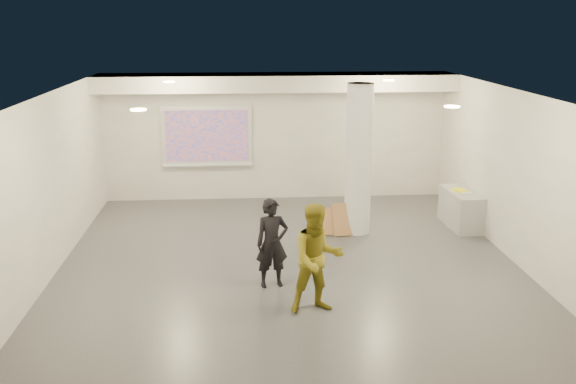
{
  "coord_description": "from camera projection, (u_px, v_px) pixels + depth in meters",
  "views": [
    {
      "loc": [
        -0.79,
        -10.41,
        4.19
      ],
      "look_at": [
        0.0,
        0.4,
        1.25
      ],
      "focal_mm": 40.0,
      "sensor_mm": 36.0,
      "label": 1
    }
  ],
  "objects": [
    {
      "name": "wall_back",
      "position": [
        275.0,
        136.0,
        15.11
      ],
      "size": [
        8.0,
        0.01,
        3.0
      ],
      "primitive_type": "cube",
      "color": "beige",
      "rests_on": "floor"
    },
    {
      "name": "downlight_ne",
      "position": [
        389.0,
        80.0,
        12.96
      ],
      "size": [
        0.22,
        0.22,
        0.02
      ],
      "primitive_type": "cylinder",
      "color": "#FFD188",
      "rests_on": "ceiling"
    },
    {
      "name": "man",
      "position": [
        317.0,
        259.0,
        9.31
      ],
      "size": [
        0.89,
        0.75,
        1.64
      ],
      "primitive_type": "imported",
      "rotation": [
        0.0,
        0.0,
        0.17
      ],
      "color": "olive",
      "rests_on": "floor"
    },
    {
      "name": "downlight_se",
      "position": [
        452.0,
        107.0,
        9.11
      ],
      "size": [
        0.22,
        0.22,
        0.02
      ],
      "primitive_type": "cylinder",
      "color": "#FFD188",
      "rests_on": "ceiling"
    },
    {
      "name": "wall_left",
      "position": [
        47.0,
        188.0,
        10.5
      ],
      "size": [
        0.01,
        9.0,
        3.0
      ],
      "primitive_type": "cube",
      "color": "beige",
      "rests_on": "floor"
    },
    {
      "name": "wall_front",
      "position": [
        324.0,
        295.0,
        6.45
      ],
      "size": [
        8.0,
        0.01,
        3.0
      ],
      "primitive_type": "cube",
      "color": "beige",
      "rests_on": "floor"
    },
    {
      "name": "cardboard_front",
      "position": [
        328.0,
        221.0,
        12.81
      ],
      "size": [
        0.54,
        0.32,
        0.54
      ],
      "primitive_type": "cube",
      "rotation": [
        -0.31,
        0.0,
        -0.22
      ],
      "color": "#A17448",
      "rests_on": "floor"
    },
    {
      "name": "downlight_sw",
      "position": [
        138.0,
        110.0,
        8.79
      ],
      "size": [
        0.22,
        0.22,
        0.02
      ],
      "primitive_type": "cylinder",
      "color": "#FFD188",
      "rests_on": "ceiling"
    },
    {
      "name": "projection_screen",
      "position": [
        207.0,
        137.0,
        14.95
      ],
      "size": [
        2.1,
        0.13,
        1.42
      ],
      "color": "silver",
      "rests_on": "wall_back"
    },
    {
      "name": "ceiling",
      "position": [
        290.0,
        94.0,
        10.39
      ],
      "size": [
        8.0,
        9.0,
        0.01
      ],
      "primitive_type": "cube",
      "color": "white",
      "rests_on": "floor"
    },
    {
      "name": "woman",
      "position": [
        272.0,
        243.0,
        10.22
      ],
      "size": [
        0.59,
        0.44,
        1.45
      ],
      "primitive_type": "imported",
      "rotation": [
        0.0,
        0.0,
        0.19
      ],
      "color": "black",
      "rests_on": "floor"
    },
    {
      "name": "credenza",
      "position": [
        461.0,
        209.0,
        13.27
      ],
      "size": [
        0.59,
        1.32,
        0.76
      ],
      "primitive_type": "cube",
      "rotation": [
        0.0,
        0.0,
        0.04
      ],
      "color": "#979A9C",
      "rests_on": "floor"
    },
    {
      "name": "postit_pad",
      "position": [
        460.0,
        190.0,
        13.18
      ],
      "size": [
        0.27,
        0.34,
        0.03
      ],
      "primitive_type": "cube",
      "rotation": [
        0.0,
        0.0,
        0.09
      ],
      "color": "yellow",
      "rests_on": "credenza"
    },
    {
      "name": "floor",
      "position": [
        290.0,
        267.0,
        11.17
      ],
      "size": [
        8.0,
        9.0,
        0.01
      ],
      "primitive_type": "cube",
      "color": "#3B3E44",
      "rests_on": "ground"
    },
    {
      "name": "papers_stack",
      "position": [
        463.0,
        192.0,
        13.08
      ],
      "size": [
        0.31,
        0.36,
        0.02
      ],
      "primitive_type": "cube",
      "rotation": [
        0.0,
        0.0,
        0.26
      ],
      "color": "silver",
      "rests_on": "credenza"
    },
    {
      "name": "wall_right",
      "position": [
        520.0,
        180.0,
        11.06
      ],
      "size": [
        0.01,
        9.0,
        3.0
      ],
      "primitive_type": "cube",
      "color": "beige",
      "rests_on": "floor"
    },
    {
      "name": "column",
      "position": [
        359.0,
        160.0,
        12.62
      ],
      "size": [
        0.52,
        0.52,
        3.0
      ],
      "primitive_type": "cylinder",
      "color": "silver",
      "rests_on": "floor"
    },
    {
      "name": "downlight_nw",
      "position": [
        169.0,
        82.0,
        12.64
      ],
      "size": [
        0.22,
        0.22,
        0.02
      ],
      "primitive_type": "cylinder",
      "color": "#FFD188",
      "rests_on": "ceiling"
    },
    {
      "name": "cardboard_back",
      "position": [
        347.0,
        219.0,
        12.79
      ],
      "size": [
        0.63,
        0.32,
        0.64
      ],
      "primitive_type": "cube",
      "rotation": [
        -0.27,
        0.0,
        0.16
      ],
      "color": "#A17448",
      "rests_on": "floor"
    },
    {
      "name": "soffit_band",
      "position": [
        276.0,
        82.0,
        14.24
      ],
      "size": [
        8.0,
        1.1,
        0.36
      ],
      "primitive_type": "cube",
      "color": "silver",
      "rests_on": "ceiling"
    }
  ]
}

